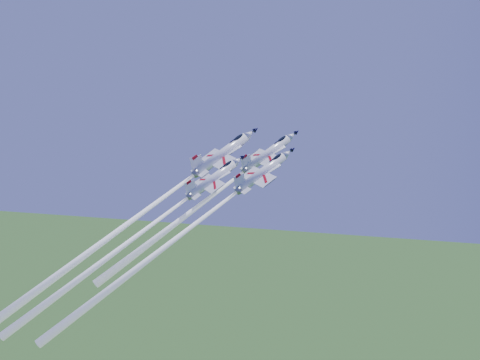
% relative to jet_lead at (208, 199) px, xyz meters
% --- Properties ---
extents(jet_lead, '(30.83, 26.82, 34.90)m').
position_rel_jet_lead_xyz_m(jet_lead, '(0.00, 0.00, 0.00)').
color(jet_lead, white).
extents(jet_left, '(41.40, 36.19, 48.12)m').
position_rel_jet_lead_xyz_m(jet_left, '(-15.24, -4.90, -4.59)').
color(jet_left, white).
extents(jet_right, '(34.09, 29.78, 39.51)m').
position_rel_jet_lead_xyz_m(jet_right, '(-1.54, -11.71, -4.12)').
color(jet_right, white).
extents(jet_slot, '(32.96, 28.77, 38.05)m').
position_rel_jet_lead_xyz_m(jet_slot, '(-11.23, -10.26, -5.56)').
color(jet_slot, white).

